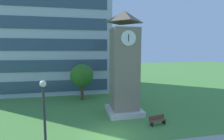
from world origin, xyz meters
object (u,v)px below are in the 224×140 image
Objects in this scene: park_bench at (157,120)px; clock_tower at (124,69)px; street_lamp at (44,117)px; tree_by_building at (82,76)px.

clock_tower is at bearing 122.89° from park_bench.
street_lamp is 1.06× the size of tree_by_building.
street_lamp is (-9.41, -5.16, 3.02)m from park_bench.
park_bench is 0.33× the size of street_lamp.
park_bench is 12.59m from tree_by_building.
clock_tower is 11.40m from street_lamp.
street_lamp is at bearing -128.74° from clock_tower.
street_lamp reaches higher than tree_by_building.
street_lamp is at bearing -151.28° from park_bench.
tree_by_building is (-6.86, 10.09, 3.11)m from park_bench.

